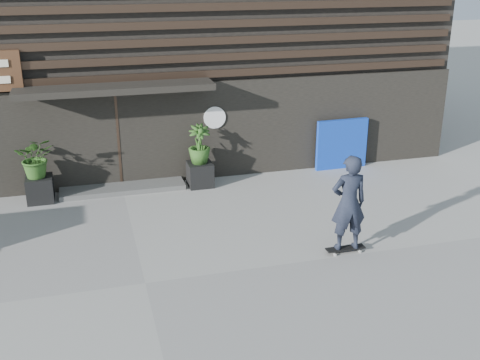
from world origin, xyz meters
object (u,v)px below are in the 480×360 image
object	(u,v)px
planter_pot_right	(200,174)
skateboarder	(349,203)
planter_pot_left	(40,189)
blue_tarp	(342,144)

from	to	relation	value
planter_pot_right	skateboarder	world-z (taller)	skateboarder
planter_pot_left	planter_pot_right	bearing A→B (deg)	0.00
planter_pot_right	planter_pot_left	bearing A→B (deg)	180.00
planter_pot_left	planter_pot_right	xyz separation A→B (m)	(3.80, 0.00, 0.00)
blue_tarp	skateboarder	bearing A→B (deg)	-115.19
planter_pot_left	planter_pot_right	world-z (taller)	same
planter_pot_left	skateboarder	distance (m)	7.21
skateboarder	blue_tarp	bearing A→B (deg)	66.64
planter_pot_left	planter_pot_right	size ratio (longest dim) A/B	1.00
planter_pot_left	blue_tarp	distance (m)	7.76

